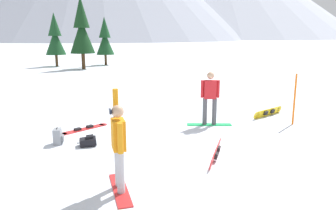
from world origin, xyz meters
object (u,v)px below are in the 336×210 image
(trail_marker_pole, at_px, (295,99))
(snowboarder_midground, at_px, (210,97))
(loose_snowboard_near_left, at_px, (216,153))
(pine_tree_short, at_px, (55,37))
(pine_tree_twin, at_px, (105,39))
(pine_tree_young, at_px, (82,30))
(snowboarder_foreground, at_px, (119,145))
(loose_snowboard_near_right, at_px, (268,112))
(loose_snowboard_far_spare, at_px, (84,129))
(backpack_black, at_px, (88,141))
(backpack_grey, at_px, (58,137))

(trail_marker_pole, bearing_deg, snowboarder_midground, 168.36)
(loose_snowboard_near_left, distance_m, pine_tree_short, 26.53)
(pine_tree_twin, height_order, pine_tree_young, pine_tree_young)
(snowboarder_foreground, distance_m, trail_marker_pole, 7.10)
(snowboarder_midground, height_order, loose_snowboard_near_right, snowboarder_midground)
(snowboarder_foreground, height_order, loose_snowboard_far_spare, snowboarder_foreground)
(loose_snowboard_near_right, height_order, backpack_black, backpack_black)
(loose_snowboard_far_spare, xyz_separation_m, trail_marker_pole, (6.96, -0.99, 0.85))
(loose_snowboard_near_left, height_order, backpack_black, backpack_black)
(snowboarder_foreground, relative_size, loose_snowboard_far_spare, 1.23)
(snowboarder_midground, xyz_separation_m, pine_tree_young, (-4.51, 19.75, 2.42))
(loose_snowboard_near_right, distance_m, backpack_grey, 7.59)
(snowboarder_foreground, height_order, trail_marker_pole, snowboarder_foreground)
(loose_snowboard_far_spare, xyz_separation_m, backpack_black, (0.15, -1.65, 0.11))
(loose_snowboard_far_spare, relative_size, pine_tree_twin, 0.35)
(pine_tree_short, height_order, pine_tree_twin, pine_tree_short)
(snowboarder_midground, height_order, pine_tree_short, pine_tree_short)
(trail_marker_pole, distance_m, pine_tree_young, 21.75)
(snowboarder_foreground, bearing_deg, snowboarder_midground, 50.44)
(snowboarder_midground, bearing_deg, pine_tree_twin, 96.04)
(loose_snowboard_near_right, bearing_deg, pine_tree_young, 110.43)
(snowboarder_midground, distance_m, trail_marker_pole, 2.87)
(pine_tree_twin, bearing_deg, pine_tree_short, -177.14)
(loose_snowboard_near_left, bearing_deg, pine_tree_short, 103.50)
(loose_snowboard_far_spare, xyz_separation_m, pine_tree_young, (-0.36, 19.34, 3.36))
(loose_snowboard_near_right, bearing_deg, pine_tree_short, 113.58)
(snowboarder_foreground, distance_m, loose_snowboard_near_right, 7.67)
(pine_tree_twin, bearing_deg, loose_snowboard_near_right, -77.30)
(loose_snowboard_far_spare, distance_m, pine_tree_twin, 22.81)
(loose_snowboard_near_right, xyz_separation_m, trail_marker_pole, (0.21, -1.25, 0.73))
(snowboarder_foreground, relative_size, backpack_black, 3.77)
(backpack_black, relative_size, pine_tree_twin, 0.11)
(snowboarder_midground, relative_size, backpack_black, 3.42)
(pine_tree_twin, bearing_deg, loose_snowboard_near_left, -86.58)
(loose_snowboard_near_left, relative_size, pine_tree_short, 0.32)
(loose_snowboard_near_right, bearing_deg, snowboarder_midground, -165.52)
(loose_snowboard_near_right, bearing_deg, backpack_black, -163.87)
(snowboarder_midground, bearing_deg, loose_snowboard_far_spare, 174.36)
(pine_tree_short, bearing_deg, loose_snowboard_near_left, -76.50)
(snowboarder_midground, xyz_separation_m, pine_tree_twin, (-2.44, 23.01, 1.58))
(backpack_grey, xyz_separation_m, pine_tree_short, (-2.22, 23.67, 2.50))
(backpack_grey, relative_size, pine_tree_twin, 0.10)
(loose_snowboard_near_right, bearing_deg, loose_snowboard_near_left, -134.30)
(backpack_black, height_order, pine_tree_short, pine_tree_short)
(loose_snowboard_far_spare, distance_m, pine_tree_young, 19.63)
(snowboarder_foreground, xyz_separation_m, backpack_black, (-0.63, 2.84, -0.81))
(loose_snowboard_near_left, height_order, backpack_grey, backpack_grey)
(snowboarder_midground, height_order, loose_snowboard_far_spare, snowboarder_midground)
(loose_snowboard_far_spare, height_order, backpack_black, backpack_black)
(snowboarder_foreground, relative_size, loose_snowboard_near_right, 1.22)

